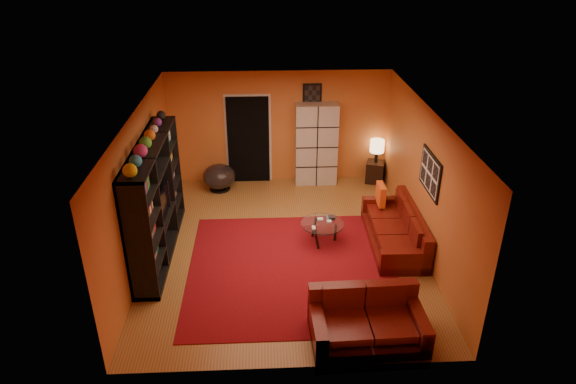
{
  "coord_description": "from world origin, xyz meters",
  "views": [
    {
      "loc": [
        -0.33,
        -8.12,
        5.23
      ],
      "look_at": [
        0.07,
        0.1,
        1.1
      ],
      "focal_mm": 32.0,
      "sensor_mm": 36.0,
      "label": 1
    }
  ],
  "objects_px": {
    "coffee_table": "(322,226)",
    "side_table": "(375,172)",
    "sofa": "(398,230)",
    "storage_cabinet": "(316,144)",
    "loveseat": "(366,319)",
    "entertainment_unit": "(156,200)",
    "bowl_chair": "(219,177)",
    "table_lamp": "(377,147)",
    "tv": "(159,204)"
  },
  "relations": [
    {
      "from": "side_table",
      "to": "table_lamp",
      "type": "relative_size",
      "value": 0.92
    },
    {
      "from": "entertainment_unit",
      "to": "tv",
      "type": "height_order",
      "value": "entertainment_unit"
    },
    {
      "from": "tv",
      "to": "loveseat",
      "type": "height_order",
      "value": "tv"
    },
    {
      "from": "entertainment_unit",
      "to": "table_lamp",
      "type": "distance_m",
      "value": 5.3
    },
    {
      "from": "sofa",
      "to": "bowl_chair",
      "type": "height_order",
      "value": "sofa"
    },
    {
      "from": "storage_cabinet",
      "to": "table_lamp",
      "type": "relative_size",
      "value": 3.51
    },
    {
      "from": "bowl_chair",
      "to": "table_lamp",
      "type": "height_order",
      "value": "table_lamp"
    },
    {
      "from": "entertainment_unit",
      "to": "coffee_table",
      "type": "distance_m",
      "value": 3.07
    },
    {
      "from": "side_table",
      "to": "table_lamp",
      "type": "xyz_separation_m",
      "value": [
        0.0,
        0.0,
        0.64
      ]
    },
    {
      "from": "sofa",
      "to": "storage_cabinet",
      "type": "height_order",
      "value": "storage_cabinet"
    },
    {
      "from": "loveseat",
      "to": "side_table",
      "type": "distance_m",
      "value": 5.29
    },
    {
      "from": "entertainment_unit",
      "to": "coffee_table",
      "type": "xyz_separation_m",
      "value": [
        2.99,
        0.13,
        -0.68
      ]
    },
    {
      "from": "tv",
      "to": "table_lamp",
      "type": "bearing_deg",
      "value": -58.11
    },
    {
      "from": "coffee_table",
      "to": "side_table",
      "type": "relative_size",
      "value": 1.62
    },
    {
      "from": "bowl_chair",
      "to": "loveseat",
      "type": "bearing_deg",
      "value": -63.43
    },
    {
      "from": "tv",
      "to": "storage_cabinet",
      "type": "distance_m",
      "value": 4.18
    },
    {
      "from": "storage_cabinet",
      "to": "table_lamp",
      "type": "bearing_deg",
      "value": -1.74
    },
    {
      "from": "entertainment_unit",
      "to": "side_table",
      "type": "relative_size",
      "value": 6.0
    },
    {
      "from": "side_table",
      "to": "sofa",
      "type": "bearing_deg",
      "value": -92.39
    },
    {
      "from": "tv",
      "to": "table_lamp",
      "type": "distance_m",
      "value": 5.27
    },
    {
      "from": "loveseat",
      "to": "storage_cabinet",
      "type": "bearing_deg",
      "value": 0.8
    },
    {
      "from": "sofa",
      "to": "tv",
      "type": "bearing_deg",
      "value": -177.59
    },
    {
      "from": "sofa",
      "to": "loveseat",
      "type": "relative_size",
      "value": 1.32
    },
    {
      "from": "side_table",
      "to": "loveseat",
      "type": "bearing_deg",
      "value": -102.79
    },
    {
      "from": "storage_cabinet",
      "to": "coffee_table",
      "type": "bearing_deg",
      "value": -92.59
    },
    {
      "from": "tv",
      "to": "bowl_chair",
      "type": "xyz_separation_m",
      "value": [
        0.85,
        2.53,
        -0.66
      ]
    },
    {
      "from": "tv",
      "to": "sofa",
      "type": "relative_size",
      "value": 0.42
    },
    {
      "from": "loveseat",
      "to": "table_lamp",
      "type": "bearing_deg",
      "value": -14.49
    },
    {
      "from": "entertainment_unit",
      "to": "storage_cabinet",
      "type": "xyz_separation_m",
      "value": [
        3.13,
        2.8,
        -0.1
      ]
    },
    {
      "from": "side_table",
      "to": "table_lamp",
      "type": "bearing_deg",
      "value": 0.0
    },
    {
      "from": "coffee_table",
      "to": "storage_cabinet",
      "type": "bearing_deg",
      "value": 87.1
    },
    {
      "from": "side_table",
      "to": "entertainment_unit",
      "type": "bearing_deg",
      "value": -148.71
    },
    {
      "from": "entertainment_unit",
      "to": "loveseat",
      "type": "bearing_deg",
      "value": -35.75
    },
    {
      "from": "tv",
      "to": "coffee_table",
      "type": "relative_size",
      "value": 1.14
    },
    {
      "from": "entertainment_unit",
      "to": "coffee_table",
      "type": "height_order",
      "value": "entertainment_unit"
    },
    {
      "from": "loveseat",
      "to": "table_lamp",
      "type": "xyz_separation_m",
      "value": [
        1.17,
        5.16,
        0.6
      ]
    },
    {
      "from": "sofa",
      "to": "coffee_table",
      "type": "bearing_deg",
      "value": 177.66
    },
    {
      "from": "entertainment_unit",
      "to": "bowl_chair",
      "type": "relative_size",
      "value": 4.04
    },
    {
      "from": "sofa",
      "to": "coffee_table",
      "type": "distance_m",
      "value": 1.43
    },
    {
      "from": "entertainment_unit",
      "to": "bowl_chair",
      "type": "height_order",
      "value": "entertainment_unit"
    },
    {
      "from": "sofa",
      "to": "bowl_chair",
      "type": "distance_m",
      "value": 4.29
    },
    {
      "from": "sofa",
      "to": "table_lamp",
      "type": "relative_size",
      "value": 4.02
    },
    {
      "from": "tv",
      "to": "table_lamp",
      "type": "xyz_separation_m",
      "value": [
        4.47,
        2.78,
        -0.1
      ]
    },
    {
      "from": "tv",
      "to": "loveseat",
      "type": "bearing_deg",
      "value": -125.77
    },
    {
      "from": "sofa",
      "to": "coffee_table",
      "type": "xyz_separation_m",
      "value": [
        -1.42,
        0.1,
        0.08
      ]
    },
    {
      "from": "tv",
      "to": "storage_cabinet",
      "type": "bearing_deg",
      "value": -47.34
    },
    {
      "from": "coffee_table",
      "to": "table_lamp",
      "type": "bearing_deg",
      "value": 59.64
    },
    {
      "from": "tv",
      "to": "bowl_chair",
      "type": "relative_size",
      "value": 1.25
    },
    {
      "from": "sofa",
      "to": "loveseat",
      "type": "distance_m",
      "value": 2.67
    },
    {
      "from": "table_lamp",
      "to": "loveseat",
      "type": "bearing_deg",
      "value": -102.79
    }
  ]
}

